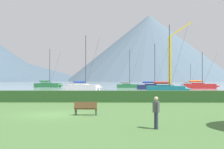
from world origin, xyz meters
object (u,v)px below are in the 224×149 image
Objects in this scene: sailboat_slip_2 at (48,85)px; sailboat_slip_7 at (167,88)px; sailboat_slip_9 at (200,86)px; sailboat_slip_4 at (189,84)px; sailboat_slip_10 at (128,86)px; sailboat_slip_0 at (153,87)px; park_bench_near_path at (86,108)px; dock_crane at (171,64)px; sailboat_slip_6 at (84,87)px; person_standing_walker at (156,110)px.

sailboat_slip_7 is at bearing -33.13° from sailboat_slip_2.
sailboat_slip_2 reaches higher than sailboat_slip_9.
sailboat_slip_4 is 52.91m from sailboat_slip_7.
sailboat_slip_9 is at bearing -12.20° from sailboat_slip_10.
sailboat_slip_7 reaches higher than sailboat_slip_0.
sailboat_slip_2 is at bearing 107.36° from park_bench_near_path.
sailboat_slip_6 is at bearing -145.52° from dock_crane.
sailboat_slip_6 reaches higher than sailboat_slip_2.
sailboat_slip_0 is at bearing 70.68° from person_standing_walker.
sailboat_slip_9 is 0.51× the size of dock_crane.
sailboat_slip_6 reaches higher than sailboat_slip_9.
person_standing_walker is (-7.08, -54.72, 0.28)m from sailboat_slip_0.
sailboat_slip_10 is at bearing 126.82° from sailboat_slip_0.
dock_crane is at bearing 76.94° from sailboat_slip_0.
sailboat_slip_0 is 0.95× the size of sailboat_slip_2.
park_bench_near_path is at bearing -88.73° from sailboat_slip_10.
person_standing_walker is 0.08× the size of dock_crane.
dock_crane is at bearing 139.58° from sailboat_slip_9.
dock_crane is (14.09, 68.37, 5.86)m from person_standing_walker.
sailboat_slip_0 is 6.78× the size of person_standing_walker.
sailboat_slip_7 reaches higher than sailboat_slip_9.
sailboat_slip_7 is at bearing -115.06° from sailboat_slip_9.
sailboat_slip_10 reaches higher than sailboat_slip_4.
sailboat_slip_0 is 1.00× the size of sailboat_slip_10.
sailboat_slip_10 is at bearing 1.62° from sailboat_slip_2.
sailboat_slip_2 reaches higher than person_standing_walker.
sailboat_slip_10 is 13.92m from dock_crane.
person_standing_walker is at bearing -82.76° from sailboat_slip_7.
sailboat_slip_10 is at bearing 73.15° from sailboat_slip_6.
sailboat_slip_7 is 8.26× the size of park_bench_near_path.
sailboat_slip_2 is at bearing 142.48° from sailboat_slip_6.
sailboat_slip_4 is 52.70m from sailboat_slip_6.
person_standing_walker is at bearing -101.44° from sailboat_slip_9.
sailboat_slip_2 is 7.35× the size of park_bench_near_path.
sailboat_slip_2 is 44.67m from sailboat_slip_9.
sailboat_slip_4 is at bearing 51.21° from sailboat_slip_10.
sailboat_slip_9 is at bearing 35.78° from sailboat_slip_6.
dock_crane reaches higher than sailboat_slip_6.
sailboat_slip_2 is at bearing 164.07° from sailboat_slip_0.
sailboat_slip_7 reaches higher than sailboat_slip_2.
sailboat_slip_4 is 94.87m from person_standing_walker.
sailboat_slip_0 is 34.49m from sailboat_slip_2.
sailboat_slip_10 is at bearing -116.87° from sailboat_slip_4.
sailboat_slip_6 is (-16.66, -2.60, 0.05)m from sailboat_slip_0.
person_standing_walker is (4.15, -5.36, 0.44)m from park_bench_near_path.
sailboat_slip_4 is 0.62× the size of sailboat_slip_7.
person_standing_walker is (22.77, -72.00, 0.21)m from sailboat_slip_2.
sailboat_slip_7 reaches higher than person_standing_walker.
sailboat_slip_2 is 0.89× the size of sailboat_slip_7.
sailboat_slip_0 reaches higher than park_bench_near_path.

